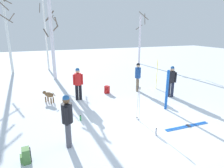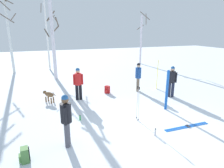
{
  "view_description": "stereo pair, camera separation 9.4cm",
  "coord_description": "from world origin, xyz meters",
  "px_view_note": "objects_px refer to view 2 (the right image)",
  "views": [
    {
      "loc": [
        -3.93,
        -5.72,
        3.59
      ],
      "look_at": [
        -0.72,
        2.77,
        1.0
      ],
      "focal_mm": 30.72,
      "sensor_mm": 36.0,
      "label": 1
    },
    {
      "loc": [
        -3.84,
        -5.75,
        3.59
      ],
      "look_at": [
        -0.72,
        2.77,
        1.0
      ],
      "focal_mm": 30.72,
      "sensor_mm": 36.0,
      "label": 2
    }
  ],
  "objects_px": {
    "ski_pair_lying_0": "(187,127)",
    "backpack_1": "(25,155)",
    "ski_pair_planted_0": "(157,75)",
    "birch_tree_1": "(47,29)",
    "person_3": "(78,82)",
    "dog": "(49,95)",
    "ski_poles_0": "(138,103)",
    "person_2": "(172,80)",
    "water_bottle_0": "(80,118)",
    "water_bottle_1": "(155,132)",
    "birch_tree_3": "(141,39)",
    "person_1": "(66,117)",
    "person_0": "(138,75)",
    "birch_tree_0": "(9,32)",
    "backpack_0": "(107,90)",
    "birch_tree_2": "(53,40)",
    "ski_pair_planted_1": "(167,90)"
  },
  "relations": [
    {
      "from": "water_bottle_0",
      "to": "birch_tree_1",
      "type": "distance_m",
      "value": 11.72
    },
    {
      "from": "birch_tree_2",
      "to": "backpack_0",
      "type": "bearing_deg",
      "value": -60.88
    },
    {
      "from": "person_1",
      "to": "dog",
      "type": "xyz_separation_m",
      "value": [
        -0.38,
        4.21,
        -0.59
      ]
    },
    {
      "from": "person_0",
      "to": "person_2",
      "type": "distance_m",
      "value": 1.97
    },
    {
      "from": "ski_poles_0",
      "to": "birch_tree_0",
      "type": "bearing_deg",
      "value": 116.38
    },
    {
      "from": "person_2",
      "to": "water_bottle_0",
      "type": "relative_size",
      "value": 7.36
    },
    {
      "from": "birch_tree_0",
      "to": "ski_pair_planted_1",
      "type": "bearing_deg",
      "value": -55.87
    },
    {
      "from": "ski_poles_0",
      "to": "person_3",
      "type": "bearing_deg",
      "value": 119.23
    },
    {
      "from": "ski_pair_planted_0",
      "to": "ski_poles_0",
      "type": "distance_m",
      "value": 4.66
    },
    {
      "from": "backpack_0",
      "to": "birch_tree_2",
      "type": "distance_m",
      "value": 5.83
    },
    {
      "from": "person_3",
      "to": "backpack_1",
      "type": "bearing_deg",
      "value": -118.05
    },
    {
      "from": "birch_tree_1",
      "to": "birch_tree_3",
      "type": "relative_size",
      "value": 1.33
    },
    {
      "from": "ski_pair_planted_0",
      "to": "person_2",
      "type": "bearing_deg",
      "value": -93.37
    },
    {
      "from": "person_0",
      "to": "birch_tree_0",
      "type": "distance_m",
      "value": 11.45
    },
    {
      "from": "ski_pair_lying_0",
      "to": "backpack_1",
      "type": "relative_size",
      "value": 4.39
    },
    {
      "from": "backpack_1",
      "to": "birch_tree_3",
      "type": "height_order",
      "value": "birch_tree_3"
    },
    {
      "from": "ski_pair_lying_0",
      "to": "birch_tree_3",
      "type": "relative_size",
      "value": 0.36
    },
    {
      "from": "person_2",
      "to": "water_bottle_1",
      "type": "xyz_separation_m",
      "value": [
        -3.01,
        -3.21,
        -0.85
      ]
    },
    {
      "from": "water_bottle_1",
      "to": "birch_tree_3",
      "type": "relative_size",
      "value": 0.05
    },
    {
      "from": "ski_pair_lying_0",
      "to": "person_1",
      "type": "bearing_deg",
      "value": 175.54
    },
    {
      "from": "person_3",
      "to": "backpack_1",
      "type": "xyz_separation_m",
      "value": [
        -2.36,
        -4.43,
        -0.77
      ]
    },
    {
      "from": "birch_tree_1",
      "to": "ski_pair_lying_0",
      "type": "bearing_deg",
      "value": -71.72
    },
    {
      "from": "ski_pair_planted_1",
      "to": "birch_tree_0",
      "type": "height_order",
      "value": "birch_tree_0"
    },
    {
      "from": "person_2",
      "to": "ski_pair_planted_0",
      "type": "bearing_deg",
      "value": 86.63
    },
    {
      "from": "birch_tree_0",
      "to": "birch_tree_3",
      "type": "xyz_separation_m",
      "value": [
        12.35,
        0.31,
        -0.72
      ]
    },
    {
      "from": "dog",
      "to": "water_bottle_1",
      "type": "height_order",
      "value": "dog"
    },
    {
      "from": "water_bottle_1",
      "to": "ski_pair_planted_0",
      "type": "bearing_deg",
      "value": 56.82
    },
    {
      "from": "person_1",
      "to": "birch_tree_2",
      "type": "height_order",
      "value": "birch_tree_2"
    },
    {
      "from": "person_0",
      "to": "person_3",
      "type": "relative_size",
      "value": 1.0
    },
    {
      "from": "ski_pair_lying_0",
      "to": "birch_tree_1",
      "type": "distance_m",
      "value": 14.29
    },
    {
      "from": "water_bottle_1",
      "to": "birch_tree_3",
      "type": "height_order",
      "value": "birch_tree_3"
    },
    {
      "from": "water_bottle_0",
      "to": "backpack_0",
      "type": "bearing_deg",
      "value": 53.31
    },
    {
      "from": "backpack_1",
      "to": "dog",
      "type": "bearing_deg",
      "value": 79.48
    },
    {
      "from": "ski_pair_lying_0",
      "to": "backpack_1",
      "type": "distance_m",
      "value": 5.68
    },
    {
      "from": "person_2",
      "to": "water_bottle_0",
      "type": "height_order",
      "value": "person_2"
    },
    {
      "from": "dog",
      "to": "ski_poles_0",
      "type": "distance_m",
      "value": 4.76
    },
    {
      "from": "person_1",
      "to": "backpack_0",
      "type": "distance_m",
      "value": 5.41
    },
    {
      "from": "person_0",
      "to": "ski_pair_planted_1",
      "type": "bearing_deg",
      "value": -91.07
    },
    {
      "from": "person_2",
      "to": "ski_pair_lying_0",
      "type": "distance_m",
      "value": 3.57
    },
    {
      "from": "person_2",
      "to": "ski_pair_lying_0",
      "type": "height_order",
      "value": "person_2"
    },
    {
      "from": "water_bottle_0",
      "to": "ski_poles_0",
      "type": "bearing_deg",
      "value": -20.01
    },
    {
      "from": "birch_tree_2",
      "to": "ski_pair_planted_0",
      "type": "bearing_deg",
      "value": -40.12
    },
    {
      "from": "ski_pair_planted_1",
      "to": "birch_tree_3",
      "type": "distance_m",
      "value": 12.53
    },
    {
      "from": "person_2",
      "to": "ski_pair_planted_1",
      "type": "relative_size",
      "value": 0.92
    },
    {
      "from": "ski_pair_planted_0",
      "to": "backpack_1",
      "type": "xyz_separation_m",
      "value": [
        -7.29,
        -4.67,
        -0.7
      ]
    },
    {
      "from": "person_3",
      "to": "birch_tree_1",
      "type": "bearing_deg",
      "value": 96.66
    },
    {
      "from": "person_2",
      "to": "water_bottle_0",
      "type": "bearing_deg",
      "value": -168.02
    },
    {
      "from": "ski_pair_planted_0",
      "to": "person_3",
      "type": "bearing_deg",
      "value": -177.2
    },
    {
      "from": "birch_tree_1",
      "to": "dog",
      "type": "bearing_deg",
      "value": -93.21
    },
    {
      "from": "person_0",
      "to": "person_2",
      "type": "relative_size",
      "value": 1.0
    }
  ]
}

